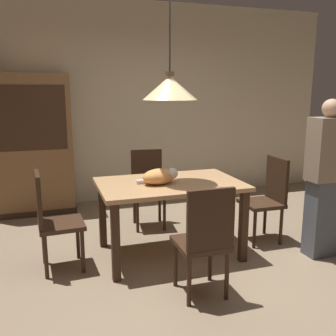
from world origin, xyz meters
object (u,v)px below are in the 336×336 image
(chair_far_back, at_px, (148,185))
(chair_right_side, at_px, (268,196))
(dining_table, at_px, (170,192))
(chair_left_side, at_px, (52,217))
(hutch_bookcase, at_px, (29,148))
(chair_near_front, at_px, (205,238))
(cat_sleeping, at_px, (160,176))
(person_standing, at_px, (325,180))
(pendant_lamp, at_px, (170,88))

(chair_far_back, relative_size, chair_right_side, 1.00)
(dining_table, bearing_deg, chair_left_side, -179.79)
(chair_far_back, relative_size, hutch_bookcase, 0.50)
(chair_left_side, distance_m, hutch_bookcase, 1.88)
(chair_near_front, height_order, cat_sleeping, chair_near_front)
(chair_right_side, bearing_deg, cat_sleeping, -178.29)
(dining_table, relative_size, chair_left_side, 1.51)
(chair_left_side, relative_size, cat_sleeping, 2.33)
(chair_right_side, bearing_deg, person_standing, -57.79)
(chair_far_back, bearing_deg, hutch_bookcase, 145.43)
(chair_near_front, bearing_deg, person_standing, 14.89)
(pendant_lamp, relative_size, hutch_bookcase, 0.70)
(person_standing, bearing_deg, chair_near_front, -165.11)
(chair_far_back, height_order, person_standing, person_standing)
(chair_right_side, bearing_deg, chair_far_back, 141.86)
(chair_right_side, xyz_separation_m, pendant_lamp, (-1.13, 0.00, 1.15))
(chair_left_side, relative_size, hutch_bookcase, 0.50)
(cat_sleeping, distance_m, pendant_lamp, 0.84)
(chair_far_back, distance_m, cat_sleeping, 0.98)
(chair_far_back, xyz_separation_m, chair_right_side, (1.12, -0.88, 0.00))
(dining_table, bearing_deg, chair_near_front, -90.00)
(dining_table, bearing_deg, chair_right_side, -0.05)
(chair_far_back, height_order, cat_sleeping, chair_far_back)
(dining_table, height_order, chair_far_back, chair_far_back)
(dining_table, xyz_separation_m, cat_sleeping, (-0.11, -0.04, 0.18))
(chair_left_side, bearing_deg, dining_table, 0.21)
(chair_left_side, bearing_deg, cat_sleeping, -1.90)
(chair_left_side, height_order, person_standing, person_standing)
(chair_left_side, bearing_deg, chair_right_side, 0.08)
(dining_table, bearing_deg, pendant_lamp, 180.00)
(dining_table, height_order, chair_near_front, chair_near_front)
(chair_near_front, bearing_deg, cat_sleeping, 97.42)
(chair_near_front, distance_m, person_standing, 1.51)
(chair_right_side, distance_m, pendant_lamp, 1.61)
(cat_sleeping, bearing_deg, hutch_bookcase, 123.90)
(cat_sleeping, bearing_deg, person_standing, -16.45)
(chair_far_back, bearing_deg, chair_left_side, -142.21)
(chair_near_front, relative_size, person_standing, 0.60)
(dining_table, relative_size, pendant_lamp, 1.08)
(cat_sleeping, bearing_deg, dining_table, 19.15)
(chair_near_front, height_order, pendant_lamp, pendant_lamp)
(pendant_lamp, bearing_deg, person_standing, -18.99)
(chair_left_side, xyz_separation_m, cat_sleeping, (1.02, -0.03, 0.32))
(chair_far_back, relative_size, chair_near_front, 1.00)
(pendant_lamp, distance_m, person_standing, 1.76)
(chair_far_back, height_order, chair_near_front, same)
(pendant_lamp, bearing_deg, chair_right_side, -0.05)
(chair_right_side, height_order, hutch_bookcase, hutch_bookcase)
(person_standing, bearing_deg, chair_left_side, 169.17)
(chair_right_side, height_order, cat_sleeping, chair_right_side)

